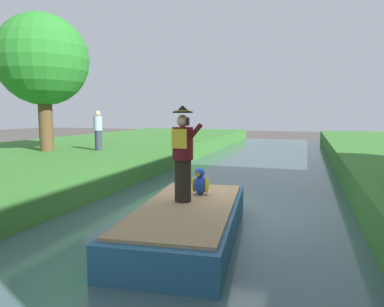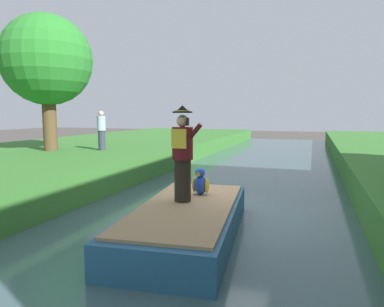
{
  "view_description": "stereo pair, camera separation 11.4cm",
  "coord_description": "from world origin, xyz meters",
  "px_view_note": "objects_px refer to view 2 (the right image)",
  "views": [
    {
      "loc": [
        2.06,
        -7.51,
        2.41
      ],
      "look_at": [
        -0.1,
        -1.01,
        1.61
      ],
      "focal_mm": 32.33,
      "sensor_mm": 36.0,
      "label": 1
    },
    {
      "loc": [
        2.17,
        -7.47,
        2.41
      ],
      "look_at": [
        -0.1,
        -1.01,
        1.61
      ],
      "focal_mm": 32.33,
      "sensor_mm": 36.0,
      "label": 2
    }
  ],
  "objects_px": {
    "boat": "(187,221)",
    "person_pirate": "(183,154)",
    "tree_tall": "(47,61)",
    "person_bystander": "(101,130)",
    "parrot_plush": "(200,183)"
  },
  "relations": [
    {
      "from": "boat",
      "to": "person_pirate",
      "type": "distance_m",
      "value": 1.27
    },
    {
      "from": "boat",
      "to": "tree_tall",
      "type": "relative_size",
      "value": 0.82
    },
    {
      "from": "tree_tall",
      "to": "person_bystander",
      "type": "relative_size",
      "value": 3.33
    },
    {
      "from": "person_pirate",
      "to": "person_bystander",
      "type": "bearing_deg",
      "value": 122.59
    },
    {
      "from": "person_pirate",
      "to": "tree_tall",
      "type": "xyz_separation_m",
      "value": [
        -7.61,
        5.05,
        2.81
      ]
    },
    {
      "from": "person_pirate",
      "to": "tree_tall",
      "type": "distance_m",
      "value": 9.55
    },
    {
      "from": "boat",
      "to": "tree_tall",
      "type": "bearing_deg",
      "value": 145.84
    },
    {
      "from": "tree_tall",
      "to": "person_bystander",
      "type": "height_order",
      "value": "tree_tall"
    },
    {
      "from": "parrot_plush",
      "to": "person_bystander",
      "type": "relative_size",
      "value": 0.36
    },
    {
      "from": "boat",
      "to": "person_pirate",
      "type": "height_order",
      "value": "person_pirate"
    },
    {
      "from": "person_pirate",
      "to": "parrot_plush",
      "type": "relative_size",
      "value": 3.25
    },
    {
      "from": "boat",
      "to": "person_bystander",
      "type": "distance_m",
      "value": 8.64
    },
    {
      "from": "person_pirate",
      "to": "parrot_plush",
      "type": "bearing_deg",
      "value": 64.94
    },
    {
      "from": "boat",
      "to": "tree_tall",
      "type": "distance_m",
      "value": 10.24
    },
    {
      "from": "boat",
      "to": "parrot_plush",
      "type": "xyz_separation_m",
      "value": [
        -0.02,
        0.88,
        0.55
      ]
    }
  ]
}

